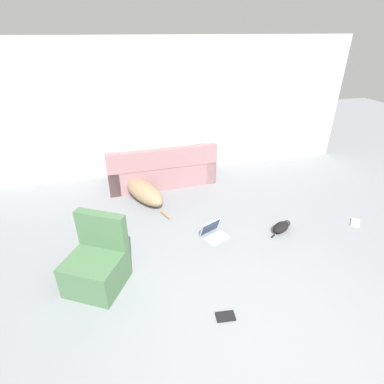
{
  "coord_description": "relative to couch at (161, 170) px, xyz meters",
  "views": [
    {
      "loc": [
        -1.08,
        -1.55,
        2.75
      ],
      "look_at": [
        -0.12,
        2.14,
        0.67
      ],
      "focal_mm": 28.0,
      "sensor_mm": 36.0,
      "label": 1
    }
  ],
  "objects": [
    {
      "name": "couch",
      "position": [
        0.0,
        0.0,
        0.0
      ],
      "size": [
        2.1,
        0.85,
        0.82
      ],
      "rotation": [
        0.0,
        0.0,
        3.18
      ],
      "color": "#A3757A",
      "rests_on": "ground_plane"
    },
    {
      "name": "dog",
      "position": [
        -0.46,
        -0.52,
        -0.11
      ],
      "size": [
        0.88,
        1.57,
        0.35
      ],
      "rotation": [
        0.0,
        0.0,
        1.99
      ],
      "color": "#A38460",
      "rests_on": "ground_plane"
    },
    {
      "name": "cat",
      "position": [
        1.52,
        -2.1,
        -0.22
      ],
      "size": [
        0.46,
        0.33,
        0.14
      ],
      "rotation": [
        0.0,
        0.0,
        0.53
      ],
      "color": "black",
      "rests_on": "ground_plane"
    },
    {
      "name": "wall_back",
      "position": [
        0.31,
        0.58,
        1.05
      ],
      "size": [
        7.87,
        0.06,
        2.66
      ],
      "color": "beige",
      "rests_on": "ground_plane"
    },
    {
      "name": "book_cream",
      "position": [
        2.77,
        -2.22,
        -0.27
      ],
      "size": [
        0.25,
        0.25,
        0.02
      ],
      "rotation": [
        0.0,
        0.0,
        0.81
      ],
      "color": "beige",
      "rests_on": "ground_plane"
    },
    {
      "name": "ground_plane",
      "position": [
        0.31,
        -3.88,
        -0.28
      ],
      "size": [
        20.0,
        20.0,
        0.0
      ],
      "primitive_type": "plane",
      "color": "gray"
    },
    {
      "name": "side_chair",
      "position": [
        -1.19,
        -2.52,
        0.01
      ],
      "size": [
        0.84,
        0.84,
        0.88
      ],
      "rotation": [
        0.0,
        0.0,
        5.76
      ],
      "color": "#4C754C",
      "rests_on": "ground_plane"
    },
    {
      "name": "laptop_open",
      "position": [
        0.45,
        -1.96,
        -0.21
      ],
      "size": [
        0.45,
        0.42,
        0.23
      ],
      "rotation": [
        0.0,
        0.0,
        0.42
      ],
      "color": "#B7B7BC",
      "rests_on": "ground_plane"
    },
    {
      "name": "book_black",
      "position": [
        0.13,
        -3.39,
        -0.27
      ],
      "size": [
        0.22,
        0.15,
        0.02
      ],
      "rotation": [
        0.0,
        0.0,
        -0.1
      ],
      "color": "black",
      "rests_on": "ground_plane"
    }
  ]
}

